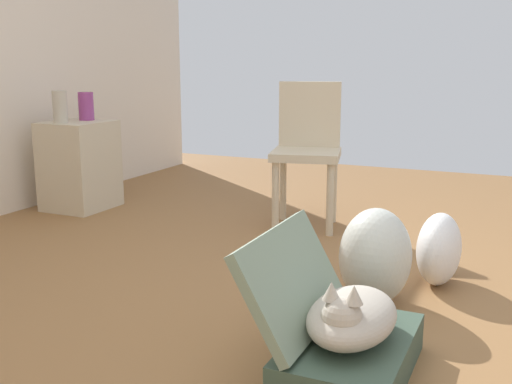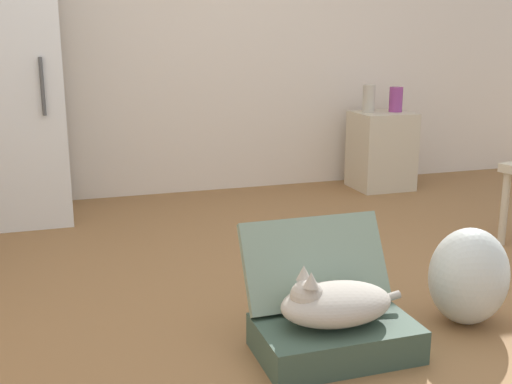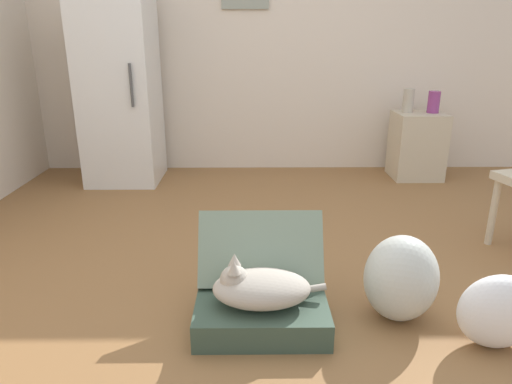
# 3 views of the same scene
# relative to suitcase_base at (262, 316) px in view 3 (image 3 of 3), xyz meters

# --- Properties ---
(ground_plane) EXTENTS (7.68, 7.68, 0.00)m
(ground_plane) POSITION_rel_suitcase_base_xyz_m (0.27, 0.56, -0.07)
(ground_plane) COLOR olive
(ground_plane) RESTS_ON ground
(wall_back) EXTENTS (6.40, 0.15, 2.60)m
(wall_back) POSITION_rel_suitcase_base_xyz_m (0.27, 2.82, 1.24)
(wall_back) COLOR beige
(wall_back) RESTS_ON ground
(suitcase_base) EXTENTS (0.60, 0.37, 0.13)m
(suitcase_base) POSITION_rel_suitcase_base_xyz_m (0.00, 0.00, 0.00)
(suitcase_base) COLOR #384C3D
(suitcase_base) RESTS_ON ground
(suitcase_lid) EXTENTS (0.60, 0.21, 0.34)m
(suitcase_lid) POSITION_rel_suitcase_base_xyz_m (0.00, 0.21, 0.24)
(suitcase_lid) COLOR gray
(suitcase_lid) RESTS_ON suitcase_base
(cat) EXTENTS (0.52, 0.28, 0.23)m
(cat) POSITION_rel_suitcase_base_xyz_m (-0.01, 0.00, 0.15)
(cat) COLOR #B2A899
(cat) RESTS_ON suitcase_base
(plastic_bag_white) EXTENTS (0.34, 0.31, 0.42)m
(plastic_bag_white) POSITION_rel_suitcase_base_xyz_m (0.65, 0.08, 0.14)
(plastic_bag_white) COLOR silver
(plastic_bag_white) RESTS_ON ground
(plastic_bag_clear) EXTENTS (0.35, 0.20, 0.34)m
(plastic_bag_clear) POSITION_rel_suitcase_base_xyz_m (1.01, -0.13, 0.10)
(plastic_bag_clear) COLOR white
(plastic_bag_clear) RESTS_ON ground
(refrigerator) EXTENTS (0.63, 0.67, 1.65)m
(refrigerator) POSITION_rel_suitcase_base_xyz_m (-1.21, 2.36, 0.76)
(refrigerator) COLOR silver
(refrigerator) RESTS_ON ground
(side_table) EXTENTS (0.44, 0.41, 0.62)m
(side_table) POSITION_rel_suitcase_base_xyz_m (1.52, 2.41, 0.24)
(side_table) COLOR beige
(side_table) RESTS_ON ground
(vase_tall) EXTENTS (0.10, 0.10, 0.22)m
(vase_tall) POSITION_rel_suitcase_base_xyz_m (1.41, 2.45, 0.66)
(vase_tall) COLOR #B7AD99
(vase_tall) RESTS_ON side_table
(vase_short) EXTENTS (0.11, 0.11, 0.20)m
(vase_short) POSITION_rel_suitcase_base_xyz_m (1.63, 2.41, 0.65)
(vase_short) COLOR #8C387A
(vase_short) RESTS_ON side_table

